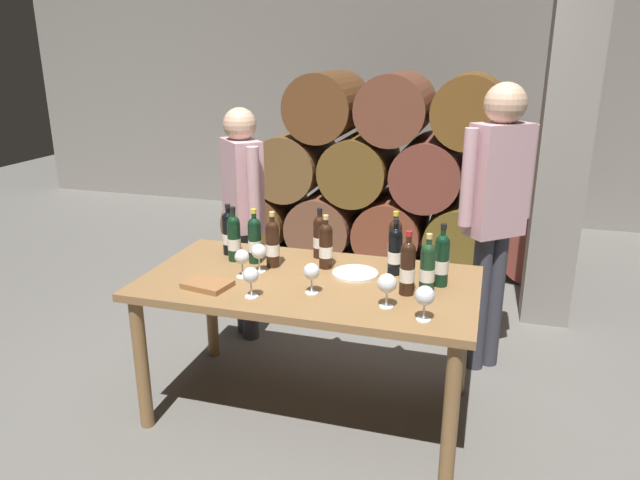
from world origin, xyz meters
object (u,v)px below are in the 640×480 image
sommelier_presenting (496,203)px  wine_bottle_1 (442,259)px  wine_bottle_7 (395,250)px  wine_glass_0 (259,252)px  wine_bottle_9 (320,236)px  wine_glass_3 (312,272)px  wine_glass_5 (251,276)px  tasting_notebook (208,284)px  wine_bottle_8 (229,233)px  wine_bottle_2 (273,243)px  wine_bottle_5 (255,240)px  wine_bottle_4 (427,268)px  wine_glass_2 (387,284)px  taster_seated_left (243,205)px  wine_bottle_10 (395,242)px  wine_bottle_6 (234,238)px  wine_glass_4 (242,258)px  dining_table (309,296)px  wine_glass_1 (425,296)px  wine_bottle_3 (408,267)px  wine_bottle_0 (326,245)px  serving_plate (355,273)px

sommelier_presenting → wine_bottle_1: bearing=-110.5°
wine_bottle_7 → wine_glass_0: size_ratio=1.94×
wine_bottle_9 → wine_glass_3: (0.11, -0.51, -0.02)m
wine_glass_5 → tasting_notebook: size_ratio=0.68×
wine_bottle_8 → wine_glass_5: bearing=-56.1°
wine_bottle_2 → wine_glass_0: bearing=-111.6°
wine_bottle_5 → tasting_notebook: size_ratio=1.38×
wine_bottle_7 → wine_glass_0: 0.71m
wine_bottle_4 → wine_bottle_9: bearing=151.8°
wine_glass_3 → wine_glass_5: wine_glass_3 is taller
wine_bottle_5 → wine_glass_2: 0.89m
taster_seated_left → wine_bottle_2: bearing=-54.1°
wine_bottle_10 → wine_glass_5: bearing=-132.3°
wine_bottle_6 → wine_glass_4: 0.27m
wine_bottle_4 → wine_bottle_9: (-0.64, 0.34, -0.00)m
dining_table → wine_glass_1: size_ratio=10.62×
wine_bottle_7 → sommelier_presenting: sommelier_presenting is taller
wine_bottle_4 → wine_bottle_10: wine_bottle_10 is taller
wine_bottle_9 → wine_bottle_5: bearing=-150.0°
wine_glass_5 → wine_glass_3: bearing=25.5°
wine_bottle_5 → wine_glass_0: wine_bottle_5 is taller
wine_bottle_2 → wine_bottle_8: size_ratio=1.04×
wine_glass_5 → wine_bottle_6: bearing=122.8°
tasting_notebook → wine_glass_3: bearing=18.4°
wine_bottle_3 → tasting_notebook: 0.98m
wine_bottle_0 → wine_glass_2: 0.58m
wine_bottle_10 → wine_bottle_8: bearing=-174.5°
wine_bottle_2 → wine_bottle_4: bearing=-8.8°
wine_bottle_7 → wine_glass_2: size_ratio=1.84×
sommelier_presenting → wine_glass_5: bearing=-136.1°
wine_bottle_3 → sommelier_presenting: 0.89m
dining_table → wine_bottle_8: wine_bottle_8 is taller
wine_bottle_8 → wine_glass_3: 0.75m
wine_bottle_5 → taster_seated_left: taster_seated_left is taller
tasting_notebook → wine_bottle_7: bearing=37.8°
wine_bottle_9 → taster_seated_left: size_ratio=0.19×
serving_plate → wine_glass_0: bearing=-168.3°
wine_bottle_2 → wine_glass_4: size_ratio=2.04×
wine_bottle_7 → sommelier_presenting: size_ratio=0.17×
dining_table → wine_bottle_7: (0.40, 0.20, 0.22)m
serving_plate → sommelier_presenting: size_ratio=0.14×
wine_bottle_1 → sommelier_presenting: 0.69m
wine_bottle_5 → wine_bottle_9: (0.32, 0.18, -0.01)m
taster_seated_left → dining_table: bearing=-47.0°
wine_glass_0 → wine_bottle_5: bearing=120.9°
tasting_notebook → serving_plate: (0.66, 0.37, -0.01)m
wine_bottle_6 → taster_seated_left: size_ratio=0.20×
wine_bottle_2 → serving_plate: size_ratio=1.27×
wine_glass_4 → wine_glass_5: same height
wine_bottle_6 → wine_bottle_10: wine_bottle_6 is taller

